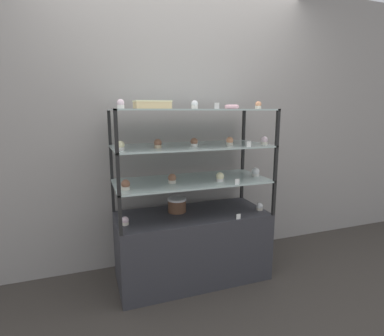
% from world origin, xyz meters
% --- Properties ---
extents(ground_plane, '(20.00, 20.00, 0.00)m').
position_xyz_m(ground_plane, '(0.00, 0.00, 0.00)').
color(ground_plane, '#38332D').
extents(back_wall, '(8.00, 0.05, 2.60)m').
position_xyz_m(back_wall, '(0.00, 0.42, 1.30)').
color(back_wall, gray).
rests_on(back_wall, ground_plane).
extents(display_base, '(1.26, 0.56, 0.58)m').
position_xyz_m(display_base, '(0.00, 0.00, 0.29)').
color(display_base, '#333338').
rests_on(display_base, ground_plane).
extents(display_riser_lower, '(1.26, 0.56, 0.29)m').
position_xyz_m(display_riser_lower, '(0.00, 0.00, 0.85)').
color(display_riser_lower, black).
rests_on(display_riser_lower, display_base).
extents(display_riser_middle, '(1.26, 0.56, 0.29)m').
position_xyz_m(display_riser_middle, '(0.00, 0.00, 1.14)').
color(display_riser_middle, black).
rests_on(display_riser_middle, display_riser_lower).
extents(display_riser_upper, '(1.26, 0.56, 0.29)m').
position_xyz_m(display_riser_upper, '(0.00, 0.00, 1.42)').
color(display_riser_upper, black).
rests_on(display_riser_upper, display_riser_middle).
extents(layer_cake_centerpiece, '(0.16, 0.16, 0.12)m').
position_xyz_m(layer_cake_centerpiece, '(-0.11, 0.08, 0.64)').
color(layer_cake_centerpiece, brown).
rests_on(layer_cake_centerpiece, display_base).
extents(sheet_cake_frosted, '(0.26, 0.17, 0.06)m').
position_xyz_m(sheet_cake_frosted, '(-0.32, -0.03, 1.47)').
color(sheet_cake_frosted, '#DBBC84').
rests_on(sheet_cake_frosted, display_riser_upper).
extents(cupcake_0, '(0.06, 0.06, 0.07)m').
position_xyz_m(cupcake_0, '(-0.56, -0.08, 0.61)').
color(cupcake_0, beige).
rests_on(cupcake_0, display_base).
extents(cupcake_1, '(0.06, 0.06, 0.07)m').
position_xyz_m(cupcake_1, '(0.58, -0.12, 0.61)').
color(cupcake_1, beige).
rests_on(cupcake_1, display_base).
extents(price_tag_0, '(0.04, 0.00, 0.04)m').
position_xyz_m(price_tag_0, '(0.30, -0.26, 0.60)').
color(price_tag_0, white).
rests_on(price_tag_0, display_base).
extents(cupcake_2, '(0.07, 0.07, 0.08)m').
position_xyz_m(cupcake_2, '(-0.55, -0.13, 0.90)').
color(cupcake_2, beige).
rests_on(cupcake_2, display_riser_lower).
extents(cupcake_3, '(0.07, 0.07, 0.08)m').
position_xyz_m(cupcake_3, '(-0.18, -0.05, 0.90)').
color(cupcake_3, beige).
rests_on(cupcake_3, display_riser_lower).
extents(cupcake_4, '(0.07, 0.07, 0.08)m').
position_xyz_m(cupcake_4, '(0.20, -0.12, 0.90)').
color(cupcake_4, white).
rests_on(cupcake_4, display_riser_lower).
extents(cupcake_5, '(0.07, 0.07, 0.08)m').
position_xyz_m(cupcake_5, '(0.57, -0.05, 0.90)').
color(cupcake_5, white).
rests_on(cupcake_5, display_riser_lower).
extents(price_tag_1, '(0.04, 0.00, 0.04)m').
position_xyz_m(price_tag_1, '(0.28, -0.26, 0.89)').
color(price_tag_1, white).
rests_on(price_tag_1, display_riser_lower).
extents(cupcake_6, '(0.06, 0.06, 0.07)m').
position_xyz_m(cupcake_6, '(-0.58, -0.13, 1.19)').
color(cupcake_6, white).
rests_on(cupcake_6, display_riser_middle).
extents(cupcake_7, '(0.06, 0.06, 0.07)m').
position_xyz_m(cupcake_7, '(-0.30, -0.08, 1.19)').
color(cupcake_7, '#CCB28C').
rests_on(cupcake_7, display_riser_middle).
extents(cupcake_8, '(0.06, 0.06, 0.07)m').
position_xyz_m(cupcake_8, '(-0.01, -0.09, 1.19)').
color(cupcake_8, white).
rests_on(cupcake_8, display_riser_middle).
extents(cupcake_9, '(0.06, 0.06, 0.07)m').
position_xyz_m(cupcake_9, '(0.29, -0.10, 1.19)').
color(cupcake_9, beige).
rests_on(cupcake_9, display_riser_middle).
extents(cupcake_10, '(0.06, 0.06, 0.07)m').
position_xyz_m(cupcake_10, '(0.58, -0.15, 1.19)').
color(cupcake_10, beige).
rests_on(cupcake_10, display_riser_middle).
extents(price_tag_2, '(0.04, 0.00, 0.04)m').
position_xyz_m(price_tag_2, '(0.37, -0.26, 1.18)').
color(price_tag_2, white).
rests_on(price_tag_2, display_riser_middle).
extents(cupcake_11, '(0.05, 0.05, 0.07)m').
position_xyz_m(cupcake_11, '(-0.56, -0.11, 1.47)').
color(cupcake_11, white).
rests_on(cupcake_11, display_riser_upper).
extents(cupcake_12, '(0.05, 0.05, 0.07)m').
position_xyz_m(cupcake_12, '(-0.00, -0.06, 1.47)').
color(cupcake_12, white).
rests_on(cupcake_12, display_riser_upper).
extents(cupcake_13, '(0.05, 0.05, 0.07)m').
position_xyz_m(cupcake_13, '(0.57, -0.05, 1.47)').
color(cupcake_13, beige).
rests_on(cupcake_13, display_riser_upper).
extents(price_tag_3, '(0.04, 0.00, 0.04)m').
position_xyz_m(price_tag_3, '(0.10, -0.26, 1.46)').
color(price_tag_3, white).
rests_on(price_tag_3, display_riser_upper).
extents(donut_glazed, '(0.12, 0.12, 0.04)m').
position_xyz_m(donut_glazed, '(0.34, -0.02, 1.46)').
color(donut_glazed, '#EFB2BC').
rests_on(donut_glazed, display_riser_upper).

